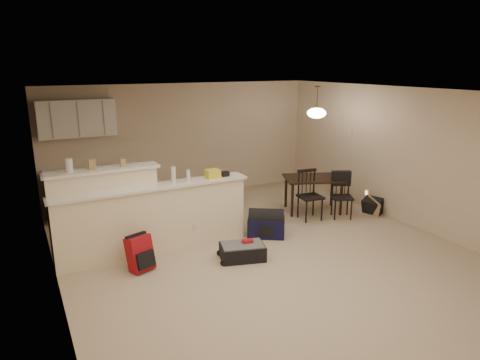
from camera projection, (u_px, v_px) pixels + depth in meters
room at (268, 177)px, 6.40m from camera, size 7.00×7.02×2.50m
breakfast_bar at (137, 216)px, 6.61m from camera, size 3.08×0.58×1.39m
upper_cabinets at (77, 118)px, 8.06m from camera, size 1.40×0.34×0.70m
kitchen_counter at (96, 192)px, 8.42m from camera, size 1.80×0.60×0.90m
thermostat at (350, 132)px, 9.01m from camera, size 0.02×0.12×0.12m
jar at (69, 165)px, 6.10m from camera, size 0.10×0.10×0.20m
cereal_box at (92, 164)px, 6.25m from camera, size 0.10×0.07×0.16m
small_box at (123, 163)px, 6.45m from camera, size 0.08×0.06×0.12m
bottle_a at (173, 175)px, 6.65m from camera, size 0.07×0.07×0.26m
bottle_b at (188, 176)px, 6.77m from camera, size 0.06×0.06×0.18m
bag_lump at (213, 174)px, 6.97m from camera, size 0.22×0.18×0.14m
pouch at (225, 174)px, 7.08m from camera, size 0.12×0.10×0.08m
dining_table at (313, 181)px, 8.54m from camera, size 1.33×1.12×0.70m
pendant_lamp at (317, 113)px, 8.18m from camera, size 0.36×0.36×0.62m
dining_chair_near at (310, 195)px, 8.12m from camera, size 0.46×0.44×0.95m
dining_chair_far at (342, 196)px, 8.21m from camera, size 0.51×0.50×0.88m
suitcase at (242, 252)px, 6.54m from camera, size 0.76×0.60×0.22m
red_backpack at (140, 253)px, 6.15m from camera, size 0.39×0.31×0.51m
navy_duffel at (266, 227)px, 7.37m from camera, size 0.71×0.63×0.34m
black_daypack at (373, 206)px, 8.50m from camera, size 0.35×0.41×0.31m
cardboard_sheet at (373, 207)px, 8.43m from camera, size 0.11×0.42×0.32m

